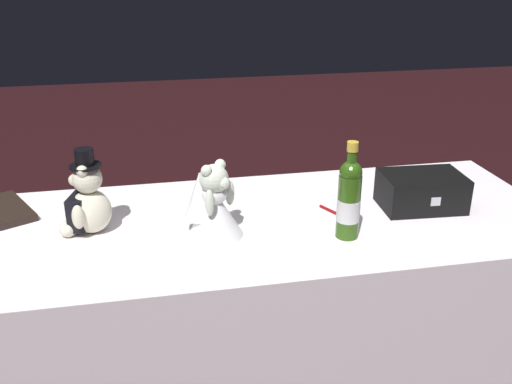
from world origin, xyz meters
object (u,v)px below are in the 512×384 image
at_px(teddy_bear_groom, 87,202).
at_px(teddy_bear_bride, 211,203).
at_px(champagne_bottle, 349,198).
at_px(signing_pen, 332,211).
at_px(gift_case_black, 421,191).

height_order(teddy_bear_groom, teddy_bear_bride, teddy_bear_groom).
distance_m(teddy_bear_groom, teddy_bear_bride, 0.38).
relative_size(teddy_bear_bride, champagne_bottle, 0.78).
relative_size(teddy_bear_groom, signing_pen, 2.17).
xyz_separation_m(teddy_bear_bride, signing_pen, (0.41, 0.07, -0.10)).
bearing_deg(teddy_bear_groom, gift_case_black, -1.58).
xyz_separation_m(teddy_bear_bride, champagne_bottle, (0.40, -0.10, 0.02)).
relative_size(teddy_bear_groom, champagne_bottle, 0.89).
distance_m(teddy_bear_bride, gift_case_black, 0.73).
distance_m(teddy_bear_groom, signing_pen, 0.79).
bearing_deg(signing_pen, gift_case_black, -2.41).
bearing_deg(gift_case_black, signing_pen, 177.59).
distance_m(teddy_bear_bride, champagne_bottle, 0.42).
height_order(teddy_bear_bride, signing_pen, teddy_bear_bride).
bearing_deg(gift_case_black, teddy_bear_bride, -175.36).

